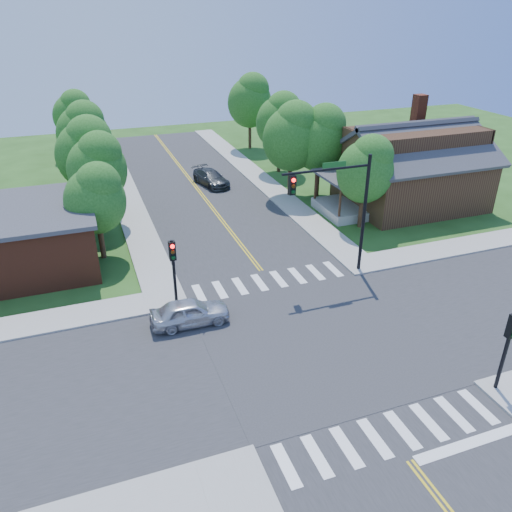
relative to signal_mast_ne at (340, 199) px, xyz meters
name	(u,v)px	position (x,y,z in m)	size (l,w,h in m)	color
ground	(316,341)	(-3.91, -5.59, -4.85)	(100.00, 100.00, 0.00)	#264D18
road_ns	(316,341)	(-3.91, -5.59, -4.83)	(10.00, 90.00, 0.04)	#2D2D30
road_ew	(316,341)	(-3.91, -5.59, -4.83)	(90.00, 10.00, 0.04)	#2D2D30
intersection_patch	(316,341)	(-3.91, -5.59, -4.85)	(10.20, 10.20, 0.06)	#2D2D30
sidewalk_ne	(402,196)	(11.90, 10.23, -4.78)	(40.00, 40.00, 0.14)	#9E9B93
crosswalk_north	(269,281)	(-3.91, 0.61, -4.80)	(8.85, 2.00, 0.01)	white
crosswalk_south	(389,434)	(-3.91, -11.79, -4.80)	(8.85, 2.00, 0.01)	white
centerline	(316,341)	(-3.91, -5.59, -4.80)	(0.30, 90.00, 0.01)	yellow
stop_bar	(468,445)	(-1.41, -13.19, -4.85)	(4.60, 0.45, 0.09)	white
signal_mast_ne	(340,199)	(0.00, 0.00, 0.00)	(5.30, 0.42, 7.20)	black
signal_pole_se	(510,338)	(1.69, -11.21, -2.19)	(0.34, 0.42, 3.80)	black
signal_pole_nw	(173,261)	(-9.51, -0.01, -2.19)	(0.34, 0.42, 3.80)	black
house_ne	(412,164)	(11.19, 8.65, -1.52)	(13.05, 8.80, 7.11)	#341B12
building_nw	(7,240)	(-18.11, 7.61, -2.97)	(10.40, 8.40, 3.73)	brown
tree_e_a	(367,168)	(5.29, 5.80, -0.42)	(3.98, 3.78, 6.76)	#382314
tree_e_b	(321,136)	(5.27, 12.81, 0.17)	(4.51, 4.28, 7.66)	#382314
tree_e_c	(281,120)	(4.84, 20.25, 0.10)	(4.45, 4.22, 7.56)	#382314
tree_e_d	(251,99)	(5.13, 29.45, 0.48)	(4.79, 4.55, 8.14)	#382314
tree_w_a	(96,197)	(-12.66, 7.08, -0.74)	(3.70, 3.51, 6.28)	#382314
tree_w_b	(88,151)	(-12.60, 14.82, 0.11)	(4.46, 4.24, 7.58)	#382314
tree_w_c	(83,131)	(-12.54, 22.13, 0.02)	(4.38, 4.16, 7.44)	#382314
tree_w_d	(74,113)	(-12.99, 31.85, -0.27)	(4.12, 3.91, 7.00)	#382314
tree_house	(292,135)	(3.06, 13.52, 0.33)	(4.65, 4.42, 7.90)	#382314
tree_bldg	(98,165)	(-12.11, 12.29, -0.30)	(4.09, 3.89, 6.96)	#382314
car_silver	(190,313)	(-9.24, -2.09, -4.17)	(4.01, 1.68, 1.35)	silver
car_dgrey	(211,178)	(-2.49, 18.51, -4.19)	(2.85, 4.85, 1.32)	#34383A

